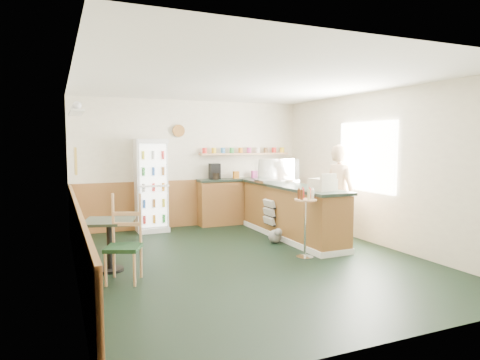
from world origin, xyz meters
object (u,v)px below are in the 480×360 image
condiment_stand (305,214)px  cafe_table (109,235)px  display_case (277,171)px  cafe_chair (122,236)px  drinks_fridge (151,185)px  shopkeeper (340,193)px  cash_register (323,185)px

condiment_stand → cafe_table: 2.94m
display_case → cafe_chair: (-3.29, -1.87, -0.65)m
drinks_fridge → condiment_stand: size_ratio=1.73×
display_case → shopkeeper: shopkeeper is taller
cash_register → cafe_chair: bearing=178.8°
drinks_fridge → cafe_chair: (-1.00, -2.96, -0.34)m
shopkeeper → cafe_chair: bearing=90.7°
display_case → shopkeeper: size_ratio=0.46×
cash_register → condiment_stand: size_ratio=0.33×
cash_register → display_case: bearing=84.3°
drinks_fridge → shopkeeper: size_ratio=1.06×
cash_register → shopkeeper: shopkeeper is taller
cafe_chair → shopkeeper: bearing=33.7°
shopkeeper → cafe_table: size_ratio=2.17×
shopkeeper → cash_register: bearing=114.1°
shopkeeper → condiment_stand: bearing=112.2°
condiment_stand → cafe_chair: (-2.78, 0.02, -0.11)m
display_case → cafe_chair: size_ratio=0.71×
drinks_fridge → display_case: drinks_fridge is taller
drinks_fridge → cafe_table: 2.75m
drinks_fridge → cash_register: drinks_fridge is taller
drinks_fridge → display_case: 2.56m
shopkeeper → cafe_table: 4.12m
display_case → cash_register: size_ratio=2.23×
display_case → condiment_stand: 2.03m
cash_register → drinks_fridge: bearing=124.6°
drinks_fridge → cash_register: 3.54m
drinks_fridge → condiment_stand: 3.48m
cafe_table → shopkeeper: bearing=3.5°
display_case → condiment_stand: (-0.50, -1.89, -0.54)m
drinks_fridge → shopkeeper: 3.73m
cash_register → cafe_table: cash_register is taller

